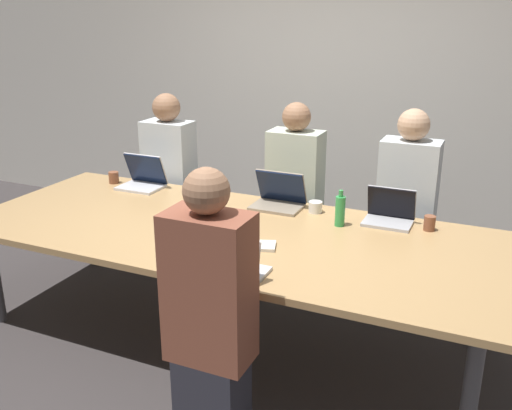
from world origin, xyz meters
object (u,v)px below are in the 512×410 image
object	(u,v)px
bottle_far_right	(340,211)
person_near_midright	(210,315)
laptop_near_midright	(233,264)
stapler	(224,228)
laptop_far_right	(389,213)
cup_far_left	(114,178)
cup_far_center	(315,207)
person_far_center	(295,196)
person_far_left	(170,181)
laptop_far_center	(279,197)
cup_far_right	(430,223)
person_far_right	(406,209)
laptop_far_left	(143,178)

from	to	relation	value
bottle_far_right	person_near_midright	world-z (taller)	person_near_midright
laptop_near_midright	stapler	distance (m)	0.61
laptop_near_midright	bottle_far_right	bearing A→B (deg)	-108.15
laptop_far_right	cup_far_left	size ratio (longest dim) A/B	3.38
cup_far_center	laptop_near_midright	bearing A→B (deg)	-94.29
laptop_far_right	person_far_center	world-z (taller)	person_far_center
person_far_left	laptop_far_center	distance (m)	1.18
person_far_center	person_near_midright	bearing A→B (deg)	-81.81
laptop_far_right	cup_far_right	xyz separation A→B (m)	(0.26, -0.03, -0.02)
cup_far_right	stapler	distance (m)	1.27
cup_far_center	stapler	bearing A→B (deg)	-124.81
bottle_far_right	laptop_near_midright	xyz separation A→B (m)	(-0.30, -0.92, -0.04)
laptop_far_right	cup_far_left	distance (m)	2.16
person_far_right	bottle_far_right	size ratio (longest dim) A/B	5.94
laptop_far_left	cup_far_center	bearing A→B (deg)	-0.47
person_far_center	stapler	distance (m)	1.01
bottle_far_right	person_far_left	bearing A→B (deg)	161.24
laptop_far_left	cup_far_left	world-z (taller)	laptop_far_left
bottle_far_right	laptop_near_midright	size ratio (longest dim) A/B	0.71
laptop_near_midright	person_near_midright	bearing A→B (deg)	96.98
cup_far_right	person_far_left	xyz separation A→B (m)	(-2.14, 0.40, -0.09)
laptop_far_right	laptop_far_left	world-z (taller)	laptop_far_left
person_far_right	bottle_far_right	distance (m)	0.72
laptop_far_left	laptop_near_midright	distance (m)	1.71
laptop_near_midright	stapler	bearing A→B (deg)	-58.62
cup_far_right	cup_far_left	bearing A→B (deg)	179.29
person_far_right	person_far_center	distance (m)	0.84
laptop_far_right	person_far_left	bearing A→B (deg)	169.10
person_far_left	laptop_near_midright	xyz separation A→B (m)	(1.31, -1.46, 0.11)
person_near_midright	laptop_near_midright	bearing A→B (deg)	-83.02
laptop_far_right	laptop_near_midright	xyz separation A→B (m)	(-0.57, -1.10, -0.00)
bottle_far_right	stapler	size ratio (longest dim) A/B	1.51
laptop_far_center	laptop_far_right	bearing A→B (deg)	0.02
person_far_right	cup_far_right	distance (m)	0.54
person_far_right	cup_far_left	size ratio (longest dim) A/B	15.37
laptop_far_center	person_far_center	world-z (taller)	person_far_center
laptop_near_midright	cup_far_right	bearing A→B (deg)	-127.93
person_near_midright	cup_far_right	bearing A→B (deg)	-119.66
laptop_far_right	laptop_far_center	xyz separation A→B (m)	(-0.76, -0.00, 0.01)
laptop_far_center	cup_far_center	xyz separation A→B (m)	(0.27, -0.01, -0.04)
person_far_center	stapler	size ratio (longest dim) A/B	8.95
bottle_far_right	laptop_far_left	xyz separation A→B (m)	(-1.61, 0.19, -0.03)
person_far_right	cup_far_left	distance (m)	2.25
cup_far_left	stapler	world-z (taller)	cup_far_left
cup_far_left	cup_far_center	bearing A→B (deg)	-0.21
laptop_far_center	cup_far_center	world-z (taller)	laptop_far_center
laptop_far_right	person_near_midright	size ratio (longest dim) A/B	0.22
bottle_far_right	cup_far_left	size ratio (longest dim) A/B	2.59
laptop_far_right	person_near_midright	distance (m)	1.53
person_far_center	laptop_far_right	bearing A→B (deg)	-27.86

